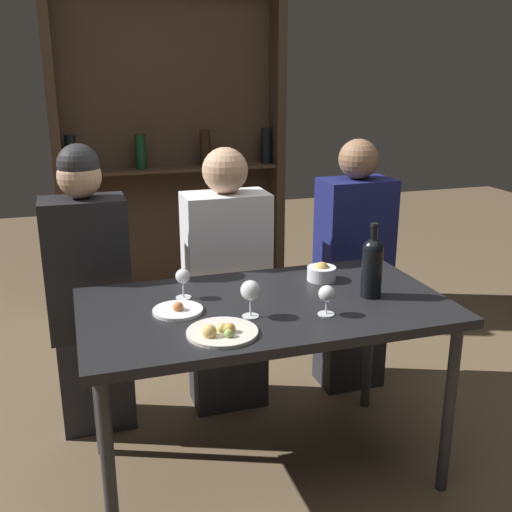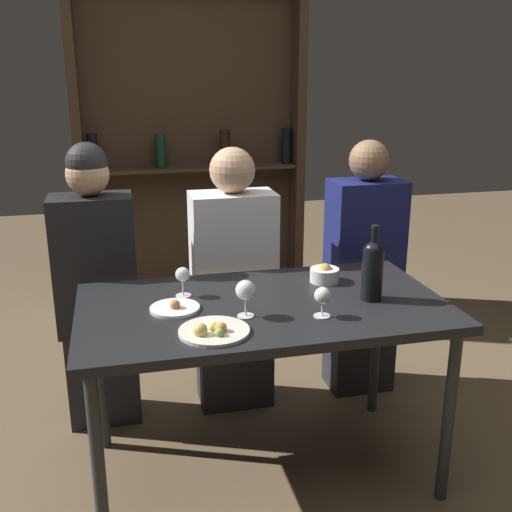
{
  "view_description": "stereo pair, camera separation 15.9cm",
  "coord_description": "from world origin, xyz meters",
  "views": [
    {
      "loc": [
        -0.66,
        -1.97,
        1.56
      ],
      "look_at": [
        0.0,
        0.11,
        0.88
      ],
      "focal_mm": 42.0,
      "sensor_mm": 36.0,
      "label": 1
    },
    {
      "loc": [
        -0.51,
        -2.02,
        1.56
      ],
      "look_at": [
        0.0,
        0.11,
        0.88
      ],
      "focal_mm": 42.0,
      "sensor_mm": 36.0,
      "label": 2
    }
  ],
  "objects": [
    {
      "name": "ground_plane",
      "position": [
        0.0,
        0.0,
        0.0
      ],
      "size": [
        10.0,
        10.0,
        0.0
      ],
      "primitive_type": "plane",
      "color": "brown"
    },
    {
      "name": "seated_person_left",
      "position": [
        -0.62,
        0.56,
        0.62
      ],
      "size": [
        0.35,
        0.22,
        1.28
      ],
      "color": "#26262B",
      "rests_on": "ground_plane"
    },
    {
      "name": "seated_person_center",
      "position": [
        0.0,
        0.56,
        0.59
      ],
      "size": [
        0.38,
        0.22,
        1.24
      ],
      "color": "#26262B",
      "rests_on": "ground_plane"
    },
    {
      "name": "wine_glass_1",
      "position": [
        0.17,
        -0.17,
        0.81
      ],
      "size": [
        0.06,
        0.06,
        0.11
      ],
      "color": "silver",
      "rests_on": "dining_table"
    },
    {
      "name": "wine_glass_0",
      "position": [
        -0.09,
        -0.11,
        0.83
      ],
      "size": [
        0.07,
        0.07,
        0.14
      ],
      "color": "silver",
      "rests_on": "dining_table"
    },
    {
      "name": "seated_person_right",
      "position": [
        0.65,
        0.56,
        0.6
      ],
      "size": [
        0.34,
        0.22,
        1.26
      ],
      "color": "#26262B",
      "rests_on": "ground_plane"
    },
    {
      "name": "food_plate_0",
      "position": [
        -0.33,
        0.01,
        0.74
      ],
      "size": [
        0.18,
        0.18,
        0.04
      ],
      "color": "white",
      "rests_on": "dining_table"
    },
    {
      "name": "wine_glass_2",
      "position": [
        -0.28,
        0.14,
        0.81
      ],
      "size": [
        0.06,
        0.06,
        0.12
      ],
      "color": "silver",
      "rests_on": "dining_table"
    },
    {
      "name": "wine_bottle",
      "position": [
        0.41,
        -0.06,
        0.86
      ],
      "size": [
        0.08,
        0.08,
        0.29
      ],
      "color": "black",
      "rests_on": "dining_table"
    },
    {
      "name": "food_plate_1",
      "position": [
        -0.23,
        -0.23,
        0.74
      ],
      "size": [
        0.24,
        0.24,
        0.05
      ],
      "color": "silver",
      "rests_on": "dining_table"
    },
    {
      "name": "wine_rack_wall",
      "position": [
        0.0,
        1.94,
        1.18
      ],
      "size": [
        1.48,
        0.21,
        2.36
      ],
      "color": "#38281C",
      "rests_on": "ground_plane"
    },
    {
      "name": "snack_bowl",
      "position": [
        0.3,
        0.17,
        0.76
      ],
      "size": [
        0.12,
        0.12,
        0.08
      ],
      "color": "white",
      "rests_on": "dining_table"
    },
    {
      "name": "dining_table",
      "position": [
        0.0,
        0.0,
        0.67
      ],
      "size": [
        1.36,
        0.76,
        0.73
      ],
      "color": "black",
      "rests_on": "ground_plane"
    }
  ]
}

